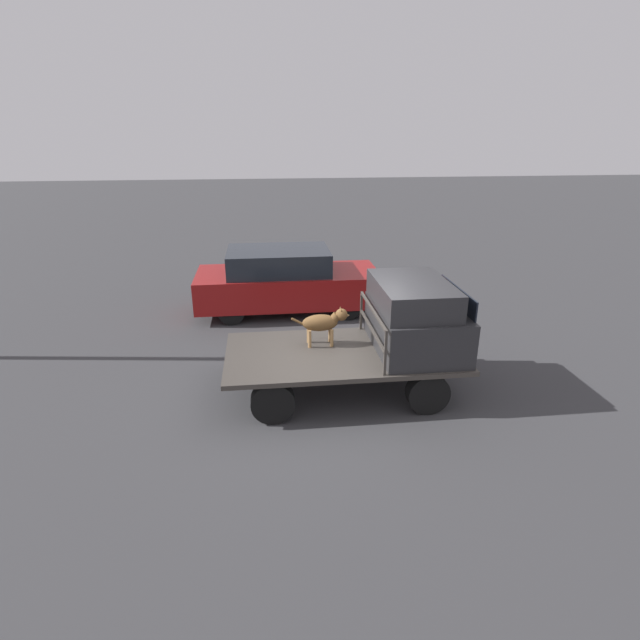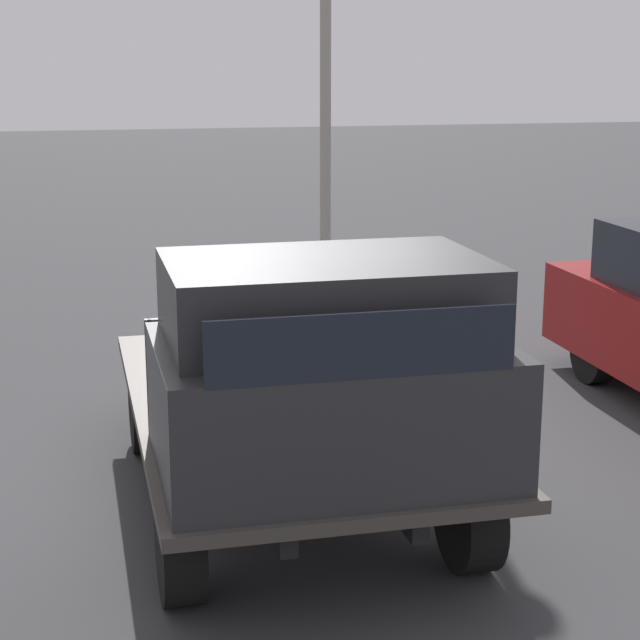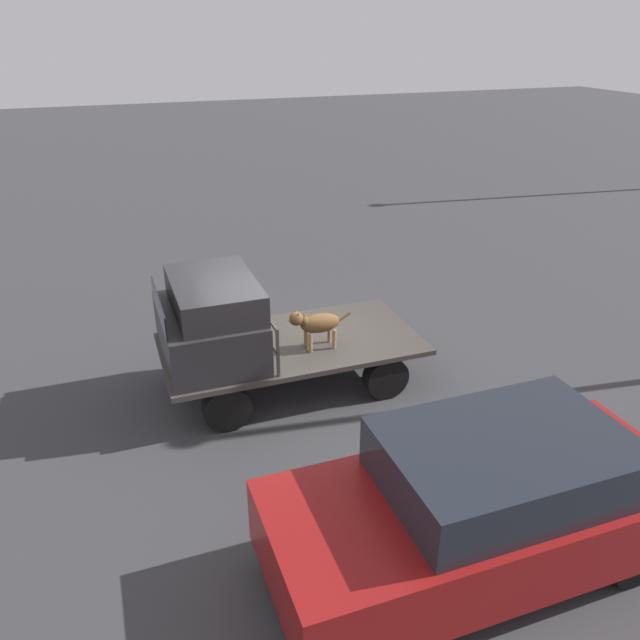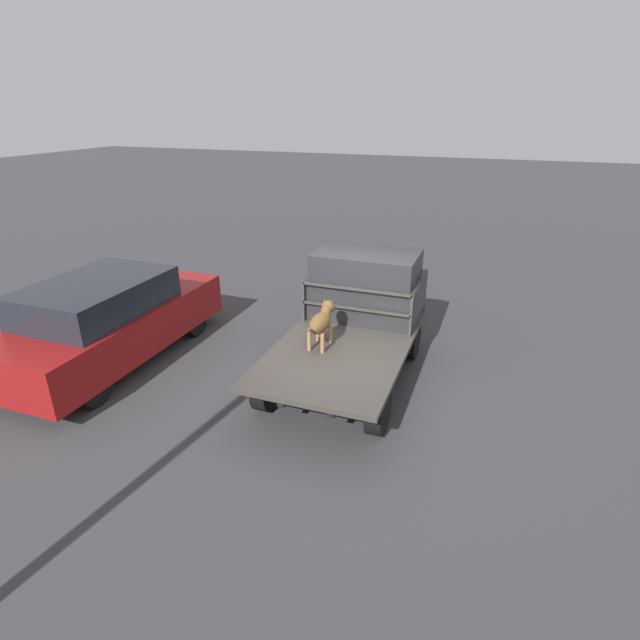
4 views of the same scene
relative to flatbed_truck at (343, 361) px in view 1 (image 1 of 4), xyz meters
name	(u,v)px [view 1 (image 1 of 4)]	position (x,y,z in m)	size (l,w,h in m)	color
ground_plane	(343,390)	(0.00, 0.00, -0.56)	(80.00, 80.00, 0.00)	#38383A
flatbed_truck	(343,361)	(0.00, 0.00, 0.00)	(4.00, 2.07, 0.75)	black
truck_cab	(415,317)	(1.22, 0.00, 0.75)	(1.39, 1.95, 1.20)	#28282B
truck_headboard	(372,323)	(0.49, 0.00, 0.68)	(0.04, 1.95, 0.74)	#3D3833
dog	(324,322)	(-0.29, 0.33, 0.60)	(1.03, 0.29, 0.69)	#9E7547
parked_sedan	(286,280)	(-0.77, 4.20, 0.23)	(4.45, 1.84, 1.58)	black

